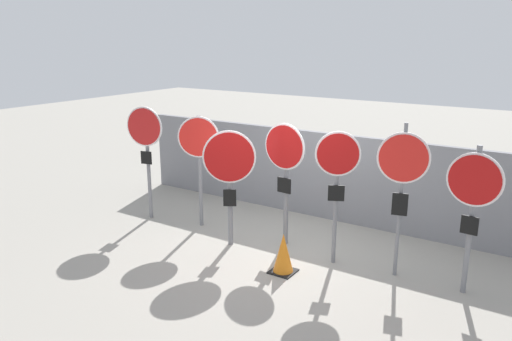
{
  "coord_description": "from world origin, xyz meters",
  "views": [
    {
      "loc": [
        3.82,
        -6.75,
        3.45
      ],
      "look_at": [
        -0.54,
        0.0,
        1.29
      ],
      "focal_mm": 35.0,
      "sensor_mm": 36.0,
      "label": 1
    }
  ],
  "objects_px": {
    "stop_sign_2": "(229,168)",
    "stop_sign_0": "(145,139)",
    "stop_sign_3": "(285,161)",
    "traffic_cone_0": "(283,253)",
    "stop_sign_4": "(337,169)",
    "stop_sign_5": "(403,170)",
    "stop_sign_1": "(199,147)",
    "stop_sign_6": "(473,195)"
  },
  "relations": [
    {
      "from": "stop_sign_2",
      "to": "stop_sign_0",
      "type": "bearing_deg",
      "value": 143.0
    },
    {
      "from": "stop_sign_0",
      "to": "stop_sign_2",
      "type": "bearing_deg",
      "value": -17.81
    },
    {
      "from": "stop_sign_3",
      "to": "traffic_cone_0",
      "type": "distance_m",
      "value": 1.57
    },
    {
      "from": "stop_sign_0",
      "to": "stop_sign_4",
      "type": "distance_m",
      "value": 3.88
    },
    {
      "from": "stop_sign_5",
      "to": "stop_sign_4",
      "type": "bearing_deg",
      "value": 172.03
    },
    {
      "from": "stop_sign_2",
      "to": "traffic_cone_0",
      "type": "relative_size",
      "value": 3.22
    },
    {
      "from": "stop_sign_1",
      "to": "stop_sign_3",
      "type": "xyz_separation_m",
      "value": [
        1.73,
        0.1,
        -0.05
      ]
    },
    {
      "from": "stop_sign_1",
      "to": "stop_sign_2",
      "type": "distance_m",
      "value": 1.09
    },
    {
      "from": "stop_sign_2",
      "to": "traffic_cone_0",
      "type": "height_order",
      "value": "stop_sign_2"
    },
    {
      "from": "stop_sign_3",
      "to": "stop_sign_4",
      "type": "bearing_deg",
      "value": -7.46
    },
    {
      "from": "stop_sign_2",
      "to": "stop_sign_3",
      "type": "bearing_deg",
      "value": 4.63
    },
    {
      "from": "stop_sign_0",
      "to": "stop_sign_1",
      "type": "relative_size",
      "value": 1.05
    },
    {
      "from": "stop_sign_5",
      "to": "stop_sign_0",
      "type": "bearing_deg",
      "value": 168.63
    },
    {
      "from": "stop_sign_6",
      "to": "stop_sign_2",
      "type": "bearing_deg",
      "value": -169.48
    },
    {
      "from": "stop_sign_6",
      "to": "traffic_cone_0",
      "type": "xyz_separation_m",
      "value": [
        -2.41,
        -0.79,
        -1.13
      ]
    },
    {
      "from": "stop_sign_1",
      "to": "stop_sign_2",
      "type": "height_order",
      "value": "stop_sign_1"
    },
    {
      "from": "stop_sign_0",
      "to": "stop_sign_5",
      "type": "distance_m",
      "value": 4.83
    },
    {
      "from": "stop_sign_2",
      "to": "stop_sign_3",
      "type": "distance_m",
      "value": 0.92
    },
    {
      "from": "stop_sign_0",
      "to": "stop_sign_5",
      "type": "bearing_deg",
      "value": -9.74
    },
    {
      "from": "stop_sign_6",
      "to": "traffic_cone_0",
      "type": "relative_size",
      "value": 3.38
    },
    {
      "from": "stop_sign_3",
      "to": "traffic_cone_0",
      "type": "height_order",
      "value": "stop_sign_3"
    },
    {
      "from": "stop_sign_0",
      "to": "stop_sign_5",
      "type": "relative_size",
      "value": 0.96
    },
    {
      "from": "traffic_cone_0",
      "to": "stop_sign_3",
      "type": "bearing_deg",
      "value": 119.28
    },
    {
      "from": "stop_sign_2",
      "to": "stop_sign_5",
      "type": "relative_size",
      "value": 0.87
    },
    {
      "from": "stop_sign_4",
      "to": "stop_sign_5",
      "type": "bearing_deg",
      "value": -19.45
    },
    {
      "from": "stop_sign_3",
      "to": "traffic_cone_0",
      "type": "bearing_deg",
      "value": -55.77
    },
    {
      "from": "stop_sign_0",
      "to": "stop_sign_6",
      "type": "height_order",
      "value": "stop_sign_0"
    },
    {
      "from": "stop_sign_4",
      "to": "traffic_cone_0",
      "type": "relative_size",
      "value": 3.41
    },
    {
      "from": "stop_sign_1",
      "to": "stop_sign_6",
      "type": "bearing_deg",
      "value": -29.82
    },
    {
      "from": "stop_sign_5",
      "to": "traffic_cone_0",
      "type": "bearing_deg",
      "value": -165.31
    },
    {
      "from": "stop_sign_1",
      "to": "stop_sign_4",
      "type": "distance_m",
      "value": 2.76
    },
    {
      "from": "traffic_cone_0",
      "to": "stop_sign_1",
      "type": "bearing_deg",
      "value": 160.1
    },
    {
      "from": "stop_sign_4",
      "to": "stop_sign_6",
      "type": "relative_size",
      "value": 1.01
    },
    {
      "from": "stop_sign_5",
      "to": "stop_sign_3",
      "type": "bearing_deg",
      "value": 162.57
    },
    {
      "from": "stop_sign_1",
      "to": "stop_sign_3",
      "type": "bearing_deg",
      "value": -26.09
    },
    {
      "from": "stop_sign_0",
      "to": "stop_sign_4",
      "type": "xyz_separation_m",
      "value": [
        3.87,
        0.09,
        -0.06
      ]
    },
    {
      "from": "stop_sign_1",
      "to": "stop_sign_6",
      "type": "distance_m",
      "value": 4.66
    },
    {
      "from": "stop_sign_0",
      "to": "stop_sign_5",
      "type": "height_order",
      "value": "stop_sign_5"
    },
    {
      "from": "stop_sign_0",
      "to": "stop_sign_4",
      "type": "bearing_deg",
      "value": -10.57
    },
    {
      "from": "stop_sign_0",
      "to": "stop_sign_4",
      "type": "height_order",
      "value": "stop_sign_0"
    },
    {
      "from": "stop_sign_3",
      "to": "stop_sign_5",
      "type": "bearing_deg",
      "value": 1.09
    },
    {
      "from": "stop_sign_2",
      "to": "stop_sign_5",
      "type": "height_order",
      "value": "stop_sign_5"
    }
  ]
}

